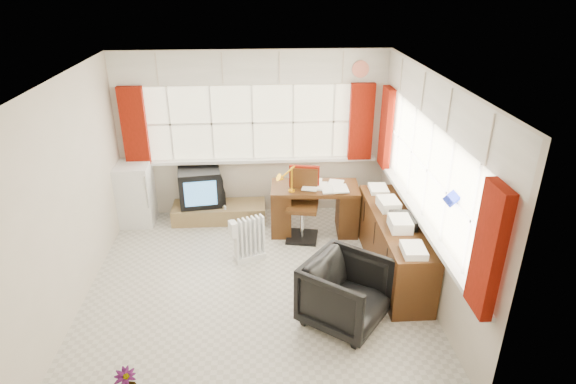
# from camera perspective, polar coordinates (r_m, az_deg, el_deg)

# --- Properties ---
(ground) EXTENTS (4.00, 4.00, 0.00)m
(ground) POSITION_cam_1_polar(r_m,az_deg,el_deg) (6.01, -3.85, -10.81)
(ground) COLOR beige
(ground) RESTS_ON ground
(room_walls) EXTENTS (4.00, 4.00, 4.00)m
(room_walls) POSITION_cam_1_polar(r_m,az_deg,el_deg) (5.28, -4.31, 2.53)
(room_walls) COLOR beige
(room_walls) RESTS_ON ground
(window_back) EXTENTS (3.70, 0.12, 3.60)m
(window_back) POSITION_cam_1_polar(r_m,az_deg,el_deg) (7.29, -4.09, 4.29)
(window_back) COLOR beige
(window_back) RESTS_ON room_walls
(window_right) EXTENTS (0.12, 3.70, 3.60)m
(window_right) POSITION_cam_1_polar(r_m,az_deg,el_deg) (5.82, 15.39, -2.15)
(window_right) COLOR beige
(window_right) RESTS_ON room_walls
(curtains) EXTENTS (3.83, 3.83, 1.15)m
(curtains) POSITION_cam_1_polar(r_m,az_deg,el_deg) (6.22, 4.34, 5.58)
(curtains) COLOR maroon
(curtains) RESTS_ON room_walls
(overhead_cabinets) EXTENTS (3.98, 3.98, 0.48)m
(overhead_cabinets) POSITION_cam_1_polar(r_m,az_deg,el_deg) (6.07, 5.04, 12.87)
(overhead_cabinets) COLOR white
(overhead_cabinets) RESTS_ON room_walls
(desk) EXTENTS (1.28, 0.69, 0.75)m
(desk) POSITION_cam_1_polar(r_m,az_deg,el_deg) (6.95, 3.15, -1.70)
(desk) COLOR #472C10
(desk) RESTS_ON ground
(desk_lamp) EXTENTS (0.16, 0.15, 0.39)m
(desk_lamp) POSITION_cam_1_polar(r_m,az_deg,el_deg) (6.54, 0.44, 2.21)
(desk_lamp) COLOR #F9AC0A
(desk_lamp) RESTS_ON desk
(task_chair) EXTENTS (0.50, 0.53, 1.03)m
(task_chair) POSITION_cam_1_polar(r_m,az_deg,el_deg) (6.77, 1.82, -1.01)
(task_chair) COLOR black
(task_chair) RESTS_ON ground
(office_chair) EXTENTS (1.13, 1.13, 0.74)m
(office_chair) POSITION_cam_1_polar(r_m,az_deg,el_deg) (5.27, 6.84, -11.76)
(office_chair) COLOR black
(office_chair) RESTS_ON ground
(radiator) EXTENTS (0.44, 0.31, 0.61)m
(radiator) POSITION_cam_1_polar(r_m,az_deg,el_deg) (6.35, -4.59, -6.04)
(radiator) COLOR white
(radiator) RESTS_ON ground
(credenza) EXTENTS (0.50, 2.00, 0.85)m
(credenza) POSITION_cam_1_polar(r_m,az_deg,el_deg) (6.18, 12.36, -5.96)
(credenza) COLOR #472C10
(credenza) RESTS_ON ground
(file_tray) EXTENTS (0.29, 0.37, 0.12)m
(file_tray) POSITION_cam_1_polar(r_m,az_deg,el_deg) (5.84, 13.47, -3.34)
(file_tray) COLOR black
(file_tray) RESTS_ON credenza
(tv_bench) EXTENTS (1.40, 0.50, 0.25)m
(tv_bench) POSITION_cam_1_polar(r_m,az_deg,el_deg) (7.45, -8.14, -2.36)
(tv_bench) COLOR olive
(tv_bench) RESTS_ON ground
(crt_tv) EXTENTS (0.68, 0.65, 0.56)m
(crt_tv) POSITION_cam_1_polar(r_m,az_deg,el_deg) (7.39, -10.40, 0.70)
(crt_tv) COLOR black
(crt_tv) RESTS_ON tv_bench
(hifi_stack) EXTENTS (0.64, 0.47, 0.42)m
(hifi_stack) POSITION_cam_1_polar(r_m,az_deg,el_deg) (7.40, -9.83, 0.13)
(hifi_stack) COLOR black
(hifi_stack) RESTS_ON tv_bench
(mini_fridge) EXTENTS (0.56, 0.56, 0.93)m
(mini_fridge) POSITION_cam_1_polar(r_m,az_deg,el_deg) (7.53, -17.81, -0.18)
(mini_fridge) COLOR white
(mini_fridge) RESTS_ON ground
(spray_bottle_a) EXTENTS (0.15, 0.15, 0.31)m
(spray_bottle_a) POSITION_cam_1_polar(r_m,az_deg,el_deg) (7.28, -7.44, -2.73)
(spray_bottle_a) COLOR silver
(spray_bottle_a) RESTS_ON ground
(spray_bottle_b) EXTENTS (0.09, 0.09, 0.19)m
(spray_bottle_b) POSITION_cam_1_polar(r_m,az_deg,el_deg) (7.19, -3.33, -3.49)
(spray_bottle_b) COLOR #8FD5C9
(spray_bottle_b) RESTS_ON ground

